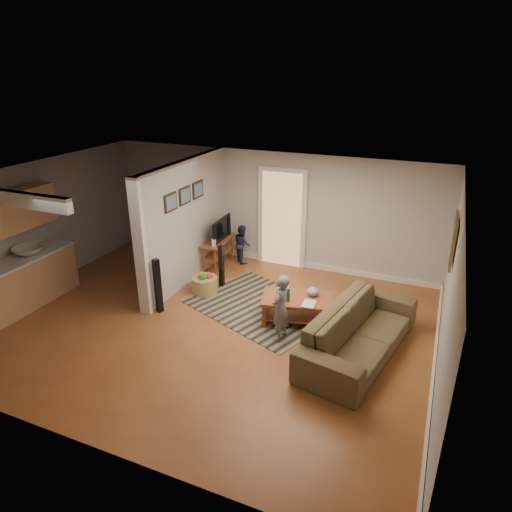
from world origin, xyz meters
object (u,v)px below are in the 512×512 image
Objects in this scene: speaker_left at (158,286)px; toddler at (242,262)px; coffee_table at (298,303)px; child at (280,338)px; tv_console at (218,242)px; speaker_right at (221,266)px; toy_basket at (205,284)px; sofa at (358,352)px.

toddler is (0.44, 2.67, -0.52)m from speaker_left.
child is at bearing -99.24° from coffee_table.
toddler is (-2.00, 2.03, -0.37)m from coffee_table.
tv_console is at bearing 146.89° from coffee_table.
speaker_left is 1.17× the size of speaker_right.
coffee_table is 1.30× the size of speaker_left.
speaker_right is 1.01× the size of toddler.
speaker_left reaches higher than coffee_table.
coffee_table is 2.69× the size of toy_basket.
sofa is 2.41× the size of tv_console.
speaker_right is 0.77× the size of child.
tv_console is at bearing 100.98° from toddler.
toy_basket is (0.30, -1.18, -0.42)m from tv_console.
speaker_left is 2.76m from toddler.
child is (-0.10, -0.63, -0.37)m from coffee_table.
child is (2.23, -2.15, -0.61)m from tv_console.
toy_basket is 0.57× the size of toddler.
child reaches higher than toy_basket.
tv_console is at bearing -127.86° from child.
sofa is 3.64m from speaker_left.
child is (-1.27, -0.10, 0.00)m from sofa.
speaker_left is (-3.60, -0.11, 0.52)m from sofa.
speaker_right is (0.58, 1.37, -0.07)m from speaker_left.
tv_console is 1.29m from toy_basket.
sofa is 1.27m from child.
speaker_left reaches higher than sofa.
speaker_left is at bearing -83.55° from child.
tv_console is 1.23× the size of toddler.
tv_console is 0.86m from toddler.
child is (1.75, -1.36, -0.44)m from speaker_right.
speaker_left is 2.07× the size of toy_basket.
speaker_right is at bearing 78.69° from sofa.
speaker_left is at bearing -110.06° from speaker_right.
tv_console is at bearing 123.65° from speaker_right.
coffee_table is 1.52× the size of speaker_right.
sofa is at bearing -19.76° from speaker_right.
speaker_left reaches higher than child.
toddler is at bearing 62.30° from sofa.
speaker_left reaches higher than toy_basket.
speaker_right reaches higher than toddler.
tv_console reaches higher than child.
toddler is at bearing 88.61° from toy_basket.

